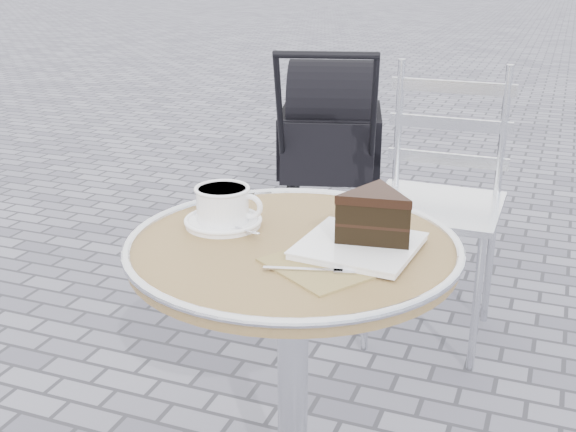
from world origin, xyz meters
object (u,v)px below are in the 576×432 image
(cafe_table, at_px, (293,312))
(baby_stroller, at_px, (329,151))
(bistro_chair, at_px, (443,171))
(cappuccino_set, at_px, (224,208))
(cake_plate_set, at_px, (370,223))

(cafe_table, bearing_deg, baby_stroller, 105.35)
(bistro_chair, bearing_deg, cappuccino_set, -106.45)
(cappuccino_set, bearing_deg, cafe_table, -20.75)
(baby_stroller, bearing_deg, cappuccino_set, -95.64)
(cappuccino_set, relative_size, cake_plate_set, 0.51)
(baby_stroller, bearing_deg, bistro_chair, -62.12)
(cafe_table, height_order, cake_plate_set, cake_plate_set)
(bistro_chair, relative_size, baby_stroller, 0.95)
(cafe_table, height_order, baby_stroller, baby_stroller)
(cafe_table, distance_m, bistro_chair, 1.13)
(cappuccino_set, height_order, cake_plate_set, cake_plate_set)
(cafe_table, height_order, bistro_chair, bistro_chair)
(cappuccino_set, xyz_separation_m, baby_stroller, (-0.30, 1.73, -0.34))
(cafe_table, relative_size, cappuccino_set, 3.83)
(cake_plate_set, distance_m, baby_stroller, 1.90)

